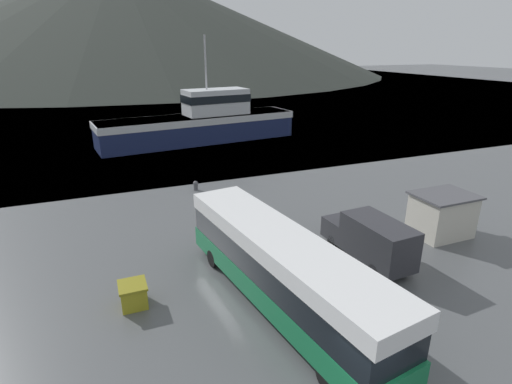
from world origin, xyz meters
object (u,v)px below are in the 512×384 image
object	(u,v)px
delivery_van	(370,238)
fishing_boat	(202,122)
dock_kiosk	(442,214)
storage_bin	(133,295)
tour_bus	(281,267)

from	to	relation	value
delivery_van	fishing_boat	world-z (taller)	fishing_boat
fishing_boat	dock_kiosk	bearing A→B (deg)	-174.55
delivery_van	storage_bin	world-z (taller)	delivery_van
tour_bus	storage_bin	bearing A→B (deg)	149.76
fishing_boat	storage_bin	size ratio (longest dim) A/B	18.88
delivery_van	dock_kiosk	bearing A→B (deg)	6.11
tour_bus	fishing_boat	distance (m)	33.21
fishing_boat	tour_bus	bearing A→B (deg)	163.88
delivery_van	fishing_boat	xyz separation A→B (m)	(-0.79, 30.99, 1.01)
delivery_van	storage_bin	distance (m)	11.98
storage_bin	dock_kiosk	xyz separation A→B (m)	(17.81, 0.36, 0.76)
tour_bus	storage_bin	size ratio (longest dim) A/B	10.50
dock_kiosk	tour_bus	bearing A→B (deg)	-166.92
tour_bus	delivery_van	world-z (taller)	tour_bus
tour_bus	dock_kiosk	size ratio (longest dim) A/B	3.79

